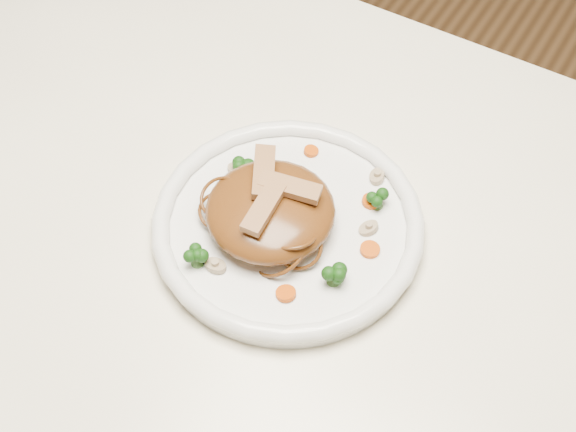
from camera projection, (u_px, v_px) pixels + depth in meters
The scene contains 19 objects.
table at pixel (291, 285), 0.94m from camera, with size 1.20×0.80×0.75m.
plate at pixel (288, 228), 0.86m from camera, with size 0.29×0.29×0.02m, color white.
noodle_mound at pixel (270, 210), 0.83m from camera, with size 0.14×0.14×0.04m, color #593210.
chicken_a at pixel (290, 187), 0.81m from camera, with size 0.06×0.02×0.01m, color #AC8251.
chicken_b at pixel (264, 172), 0.83m from camera, with size 0.07×0.02×0.01m, color #AC8251.
chicken_c at pixel (264, 208), 0.80m from camera, with size 0.06×0.02×0.01m, color #AC8251.
broccoli_0 at pixel (378, 198), 0.85m from camera, with size 0.02×0.02×0.03m, color #13450E, non-canonical shape.
broccoli_1 at pixel (242, 169), 0.88m from camera, with size 0.02×0.02×0.03m, color #13450E, non-canonical shape.
broccoli_2 at pixel (196, 255), 0.81m from camera, with size 0.03×0.03×0.03m, color #13450E, non-canonical shape.
broccoli_3 at pixel (334, 275), 0.80m from camera, with size 0.02×0.02×0.03m, color #13450E, non-canonical shape.
carrot_0 at pixel (371, 201), 0.87m from camera, with size 0.02×0.02×0.01m, color #B24306.
carrot_1 at pixel (220, 193), 0.87m from camera, with size 0.02×0.02×0.01m, color #B24306.
carrot_2 at pixel (370, 249), 0.83m from camera, with size 0.02×0.02×0.01m, color #B24306.
carrot_3 at pixel (311, 151), 0.91m from camera, with size 0.02×0.02×0.01m, color #B24306.
carrot_4 at pixel (286, 293), 0.79m from camera, with size 0.02×0.02×0.01m, color #B24306.
mushroom_0 at pixel (215, 266), 0.81m from camera, with size 0.02×0.02×0.01m, color #B9AB8A.
mushroom_1 at pixel (369, 228), 0.84m from camera, with size 0.02×0.02×0.01m, color #B9AB8A.
mushroom_2 at pixel (237, 170), 0.89m from camera, with size 0.03×0.03×0.01m, color #B9AB8A.
mushroom_3 at pixel (377, 177), 0.89m from camera, with size 0.02×0.02×0.01m, color #B9AB8A.
Camera 1 is at (0.26, -0.43, 1.45)m, focal length 49.13 mm.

